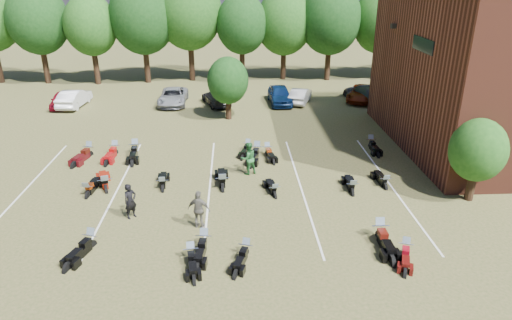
{
  "coord_description": "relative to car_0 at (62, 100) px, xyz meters",
  "views": [
    {
      "loc": [
        -1.62,
        -19.48,
        11.06
      ],
      "look_at": [
        -0.41,
        4.0,
        1.2
      ],
      "focal_mm": 32.0,
      "sensor_mm": 36.0,
      "label": 1
    }
  ],
  "objects": [
    {
      "name": "car_1",
      "position": [
        1.01,
        0.12,
        0.1
      ],
      "size": [
        1.92,
        4.65,
        1.5
      ],
      "primitive_type": "imported",
      "rotation": [
        0.0,
        0.0,
        3.07
      ],
      "color": "silver",
      "rests_on": "ground"
    },
    {
      "name": "motorcycle_18",
      "position": [
        16.24,
        -12.14,
        -0.65
      ],
      "size": [
        1.35,
        2.56,
        1.36
      ],
      "primitive_type": null,
      "rotation": [
        0.0,
        0.0,
        -0.24
      ],
      "color": "black",
      "rests_on": "ground"
    },
    {
      "name": "car_5",
      "position": [
        20.78,
        0.28,
        0.02
      ],
      "size": [
        2.68,
        4.27,
        1.33
      ],
      "primitive_type": "imported",
      "rotation": [
        0.0,
        0.0,
        2.8
      ],
      "color": "beige",
      "rests_on": "ground"
    },
    {
      "name": "car_6",
      "position": [
        26.49,
        0.73,
        0.03
      ],
      "size": [
        4.05,
        5.35,
        1.35
      ],
      "primitive_type": "imported",
      "rotation": [
        0.0,
        0.0,
        -0.42
      ],
      "color": "#631B05",
      "rests_on": "ground"
    },
    {
      "name": "motorcycle_8",
      "position": [
        7.07,
        -17.33,
        -0.65
      ],
      "size": [
        0.91,
        2.25,
        1.22
      ],
      "primitive_type": null,
      "rotation": [
        0.0,
        0.0,
        3.04
      ],
      "color": "black",
      "rests_on": "ground"
    },
    {
      "name": "person_grey",
      "position": [
        13.14,
        -20.73,
        0.28
      ],
      "size": [
        1.17,
        0.76,
        1.86
      ],
      "primitive_type": "imported",
      "rotation": [
        0.0,
        0.0,
        2.84
      ],
      "color": "#5C584F",
      "rests_on": "ground"
    },
    {
      "name": "motorcycle_5",
      "position": [
        21.14,
        -22.14,
        -0.65
      ],
      "size": [
        0.84,
        2.54,
        1.41
      ],
      "primitive_type": null,
      "rotation": [
        0.0,
        0.0,
        -0.01
      ],
      "color": "black",
      "rests_on": "ground"
    },
    {
      "name": "motorcycle_4",
      "position": [
        13.43,
        -22.43,
        -0.65
      ],
      "size": [
        0.96,
        2.3,
        1.24
      ],
      "primitive_type": null,
      "rotation": [
        0.0,
        0.0,
        -0.11
      ],
      "color": "black",
      "rests_on": "ground"
    },
    {
      "name": "car_0",
      "position": [
        0.0,
        0.0,
        0.0
      ],
      "size": [
        1.9,
        3.94,
        1.3
      ],
      "primitive_type": "imported",
      "rotation": [
        0.0,
        0.0,
        0.1
      ],
      "color": "maroon",
      "rests_on": "ground"
    },
    {
      "name": "motorcycle_13",
      "position": [
        22.98,
        -17.14,
        -0.65
      ],
      "size": [
        0.8,
        2.15,
        1.18
      ],
      "primitive_type": null,
      "rotation": [
        0.0,
        0.0,
        3.2
      ],
      "color": "black",
      "rests_on": "ground"
    },
    {
      "name": "motorcycle_6",
      "position": [
        21.85,
        -23.38,
        -0.65
      ],
      "size": [
        1.27,
        2.09,
        1.11
      ],
      "primitive_type": null,
      "rotation": [
        0.0,
        0.0,
        -0.34
      ],
      "color": "#460B0A",
      "rests_on": "ground"
    },
    {
      "name": "car_7",
      "position": [
        26.67,
        0.74,
        0.06
      ],
      "size": [
        3.39,
        5.28,
        1.42
      ],
      "primitive_type": "imported",
      "rotation": [
        0.0,
        0.0,
        3.45
      ],
      "color": "#353439",
      "rests_on": "ground"
    },
    {
      "name": "motorcycle_16",
      "position": [
        8.43,
        -11.42,
        -0.65
      ],
      "size": [
        1.0,
        2.58,
        1.41
      ],
      "primitive_type": null,
      "rotation": [
        0.0,
        0.0,
        0.08
      ],
      "color": "black",
      "rests_on": "ground"
    },
    {
      "name": "motorcycle_12",
      "position": [
        21.02,
        -17.74,
        -0.65
      ],
      "size": [
        0.77,
        2.2,
        1.21
      ],
      "primitive_type": null,
      "rotation": [
        0.0,
        0.0,
        3.1
      ],
      "color": "black",
      "rests_on": "ground"
    },
    {
      "name": "tree_line",
      "position": [
        15.41,
        9.35,
        5.66
      ],
      "size": [
        56.0,
        6.0,
        9.79
      ],
      "color": "black",
      "rests_on": "ground"
    },
    {
      "name": "parking_lines",
      "position": [
        13.41,
        -16.65,
        -0.64
      ],
      "size": [
        20.1,
        14.0,
        0.01
      ],
      "color": "silver",
      "rests_on": "ground"
    },
    {
      "name": "motorcycle_3",
      "position": [
        15.2,
        -23.12,
        -0.65
      ],
      "size": [
        1.21,
        2.1,
        1.11
      ],
      "primitive_type": null,
      "rotation": [
        0.0,
        0.0,
        -0.31
      ],
      "color": "black",
      "rests_on": "ground"
    },
    {
      "name": "ground",
      "position": [
        16.41,
        -19.65,
        -0.65
      ],
      "size": [
        160.0,
        160.0,
        0.0
      ],
      "primitive_type": "plane",
      "color": "brown",
      "rests_on": "ground"
    },
    {
      "name": "motorcycle_15",
      "position": [
        7.14,
        -11.44,
        -0.65
      ],
      "size": [
        0.96,
        2.44,
        1.33
      ],
      "primitive_type": null,
      "rotation": [
        0.0,
        0.0,
        -0.09
      ],
      "color": "maroon",
      "rests_on": "ground"
    },
    {
      "name": "motorcycle_2",
      "position": [
        12.94,
        -23.31,
        -0.65
      ],
      "size": [
        0.95,
        2.1,
        1.13
      ],
      "primitive_type": null,
      "rotation": [
        0.0,
        0.0,
        0.15
      ],
      "color": "black",
      "rests_on": "ground"
    },
    {
      "name": "young_tree_midfield",
      "position": [
        14.41,
        -4.15,
        2.44
      ],
      "size": [
        3.2,
        3.2,
        4.7
      ],
      "color": "black",
      "rests_on": "ground"
    },
    {
      "name": "young_tree_near_building",
      "position": [
        26.91,
        -18.65,
        2.1
      ],
      "size": [
        2.8,
        2.8,
        4.16
      ],
      "color": "black",
      "rests_on": "ground"
    },
    {
      "name": "person_black",
      "position": [
        9.82,
        -19.64,
        0.23
      ],
      "size": [
        0.75,
        0.75,
        1.76
      ],
      "primitive_type": "imported",
      "rotation": [
        0.0,
        0.0,
        0.78
      ],
      "color": "black",
      "rests_on": "ground"
    },
    {
      "name": "person_green",
      "position": [
        15.61,
        -14.82,
        0.32
      ],
      "size": [
        1.15,
        1.05,
        1.94
      ],
      "primitive_type": "imported",
      "rotation": [
        0.0,
        0.0,
        3.55
      ],
      "color": "#286A30",
      "rests_on": "ground"
    },
    {
      "name": "car_3",
      "position": [
        13.33,
        0.01,
        -0.01
      ],
      "size": [
        3.04,
        4.74,
        1.28
      ],
      "primitive_type": "imported",
      "rotation": [
        0.0,
        0.0,
        3.45
      ],
      "color": "black",
      "rests_on": "ground"
    },
    {
      "name": "motorcycle_14",
      "position": [
        5.55,
        -11.64,
        -0.65
      ],
      "size": [
        1.37,
        2.57,
        1.37
      ],
      "primitive_type": null,
      "rotation": [
        0.0,
        0.0,
        -0.26
      ],
      "color": "#3E080D",
      "rests_on": "ground"
    },
    {
      "name": "motorcycle_7",
      "position": [
        7.85,
        -16.7,
        -0.65
      ],
      "size": [
        1.55,
        2.56,
        1.36
      ],
      "primitive_type": null,
      "rotation": [
        0.0,
        0.0,
        3.48
      ],
      "color": "maroon",
      "rests_on": "ground"
    },
    {
      "name": "motorcycle_17",
      "position": [
        16.93,
        -11.96,
        -0.65
      ],
      "size": [
        1.01,
        2.17,
        1.16
      ],
      "primitive_type": null,
      "rotation": [
        0.0,
        0.0,
        0.17
      ],
      "color": "black",
      "rests_on": "ground"
    },
    {
      "name": "motorcycle_9",
      "position": [
        10.9,
        -16.77,
        -0.65
      ],
      "size": [
        0.85,
        2.19,
        1.19
      ],
      "primitive_type": null,
      "rotation": [
        0.0,
        0.0,
        3.22
      ],
      "color": "black",
      "rests_on": "ground"
    },
    {
      "name": "motorcycle_10",
      "position": [
        16.87,
        -17.85,
        -0.65
      ],
      "size": [
        1.01,
        2.1,
        1.13
      ],
      "primitive_type": null,
      "rotation": [
        0.0,
        0.0,
        3.33
      ],
      "color": "black",
      "rests_on": "ground"
    },
    {
      "name": "motorcycle_19",
      "position": [
        15.69,
        -11.22,
        -0.65
      ],
      "size": [
        1.16,
        2.14,
        1.14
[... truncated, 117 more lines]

